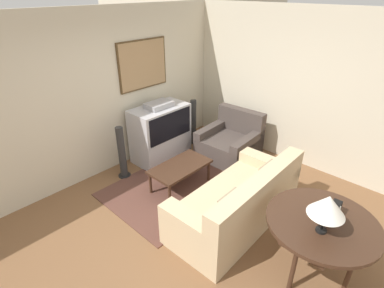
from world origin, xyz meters
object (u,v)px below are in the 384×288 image
(coffee_table, at_px, (180,168))
(mantel_clock, at_px, (334,210))
(speaker_tower_left, at_px, (122,154))
(tv, at_px, (160,132))
(couch, at_px, (238,204))
(console_table, at_px, (322,226))
(armchair, at_px, (230,143))
(table_lamp, at_px, (328,206))
(speaker_tower_right, at_px, (193,123))

(coffee_table, distance_m, mantel_clock, 2.35)
(speaker_tower_left, bearing_deg, tv, 0.84)
(couch, relative_size, console_table, 1.70)
(console_table, height_order, speaker_tower_left, speaker_tower_left)
(speaker_tower_left, bearing_deg, coffee_table, -64.76)
(speaker_tower_left, bearing_deg, armchair, -26.96)
(tv, xyz_separation_m, speaker_tower_left, (-0.88, -0.01, -0.09))
(coffee_table, relative_size, mantel_clock, 5.59)
(couch, distance_m, armchair, 1.83)
(table_lamp, distance_m, speaker_tower_left, 3.31)
(table_lamp, distance_m, mantel_clock, 0.39)
(table_lamp, height_order, mantel_clock, table_lamp)
(couch, height_order, table_lamp, table_lamp)
(coffee_table, bearing_deg, table_lamp, -96.39)
(armchair, height_order, table_lamp, table_lamp)
(tv, height_order, couch, tv)
(coffee_table, bearing_deg, console_table, -92.48)
(armchair, relative_size, table_lamp, 2.32)
(mantel_clock, bearing_deg, console_table, 164.85)
(couch, xyz_separation_m, mantel_clock, (0.09, -1.15, 0.51))
(console_table, distance_m, mantel_clock, 0.21)
(mantel_clock, bearing_deg, armchair, 60.63)
(table_lamp, distance_m, speaker_tower_right, 3.66)
(speaker_tower_left, bearing_deg, couch, -79.03)
(tv, relative_size, speaker_tower_right, 1.20)
(console_table, relative_size, table_lamp, 2.67)
(armchair, xyz_separation_m, table_lamp, (-1.62, -2.33, 0.78))
(tv, distance_m, console_table, 3.27)
(armchair, bearing_deg, speaker_tower_left, -120.48)
(coffee_table, xyz_separation_m, speaker_tower_right, (1.31, 0.94, 0.07))
(tv, bearing_deg, mantel_clock, -96.68)
(table_lamp, relative_size, mantel_clock, 2.50)
(tv, xyz_separation_m, speaker_tower_right, (0.88, -0.01, -0.09))
(speaker_tower_left, bearing_deg, mantel_clock, -81.31)
(console_table, bearing_deg, table_lamp, -166.04)
(couch, distance_m, table_lamp, 1.39)
(console_table, height_order, mantel_clock, mantel_clock)
(tv, relative_size, table_lamp, 2.52)
(armchair, xyz_separation_m, speaker_tower_right, (-0.05, 0.92, 0.16))
(table_lamp, height_order, speaker_tower_right, table_lamp)
(armchair, xyz_separation_m, coffee_table, (-1.36, -0.02, 0.09))
(tv, height_order, coffee_table, tv)
(console_table, bearing_deg, speaker_tower_right, 66.27)
(armchair, bearing_deg, console_table, -36.07)
(speaker_tower_right, bearing_deg, armchair, -86.84)
(couch, relative_size, speaker_tower_right, 2.15)
(speaker_tower_right, bearing_deg, coffee_table, -144.30)
(speaker_tower_left, distance_m, speaker_tower_right, 1.76)
(table_lamp, xyz_separation_m, mantel_clock, (0.31, -0.00, -0.24))
(armchair, distance_m, coffee_table, 1.37)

